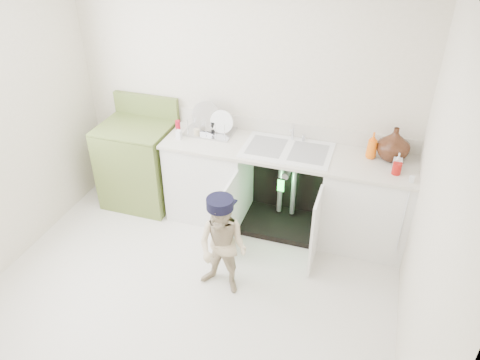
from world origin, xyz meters
TOP-DOWN VIEW (x-y plane):
  - ground at (0.00, 0.00)m, footprint 3.50×3.50m
  - room_shell at (0.00, 0.00)m, footprint 6.00×5.50m
  - counter_run at (0.57, 1.21)m, footprint 2.44×1.02m
  - avocado_stove at (-1.07, 1.18)m, footprint 0.74×0.65m
  - repair_worker at (0.26, 0.16)m, footprint 0.61×0.91m

SIDE VIEW (x-z plane):
  - ground at x=0.00m, z-range 0.00..0.00m
  - counter_run at x=0.57m, z-range -0.13..1.08m
  - avocado_stove at x=-1.07m, z-range -0.10..1.05m
  - repair_worker at x=0.26m, z-range 0.01..0.95m
  - room_shell at x=0.00m, z-range 0.62..1.88m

